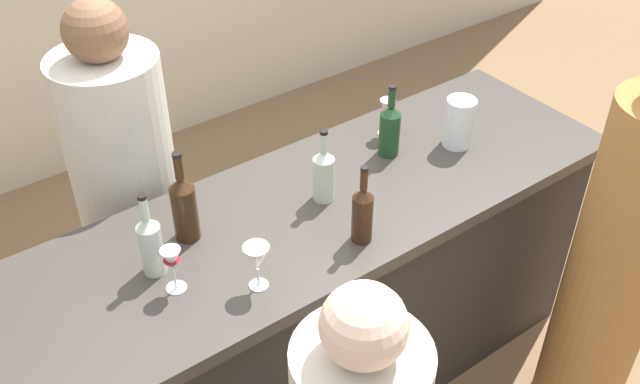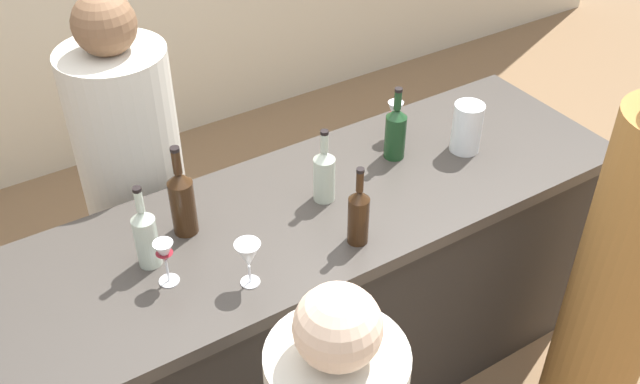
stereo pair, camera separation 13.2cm
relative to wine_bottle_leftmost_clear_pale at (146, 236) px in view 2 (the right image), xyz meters
The scene contains 13 objects.
ground_plane 1.26m from the wine_bottle_leftmost_clear_pale, ahead, with size 12.00×12.00×0.00m, color #846647.
bar_counter 0.86m from the wine_bottle_leftmost_clear_pale, ahead, with size 2.31×0.73×0.99m.
wine_bottle_leftmost_clear_pale is the anchor object (origin of this frame).
wine_bottle_second_left_amber_brown 0.18m from the wine_bottle_leftmost_clear_pale, 27.60° to the left, with size 0.08×0.08×0.33m.
wine_bottle_center_amber_brown 0.66m from the wine_bottle_leftmost_clear_pale, 23.15° to the right, with size 0.07×0.07×0.29m.
wine_bottle_second_right_clear_pale 0.63m from the wine_bottle_leftmost_clear_pale, ahead, with size 0.08×0.08×0.28m.
wine_bottle_rightmost_olive_green 1.00m from the wine_bottle_leftmost_clear_pale, ahead, with size 0.08×0.08×0.29m.
wine_glass_near_left 0.33m from the wine_bottle_leftmost_clear_pale, 47.73° to the right, with size 0.08×0.08×0.16m.
wine_glass_near_center 0.11m from the wine_bottle_leftmost_clear_pale, 81.47° to the right, with size 0.06×0.06×0.16m.
wine_glass_near_right 1.09m from the wine_bottle_leftmost_clear_pale, ahead, with size 0.07×0.07×0.15m.
water_pitcher 1.25m from the wine_bottle_leftmost_clear_pale, ahead, with size 0.11×0.11×0.20m.
person_center_guest 1.64m from the wine_bottle_leftmost_clear_pale, 26.25° to the right, with size 0.42×0.42×1.62m.
person_right_guest 0.71m from the wine_bottle_leftmost_clear_pale, 75.48° to the left, with size 0.45×0.45×1.63m.
Camera 2 is at (-1.05, -1.65, 2.55)m, focal length 40.71 mm.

